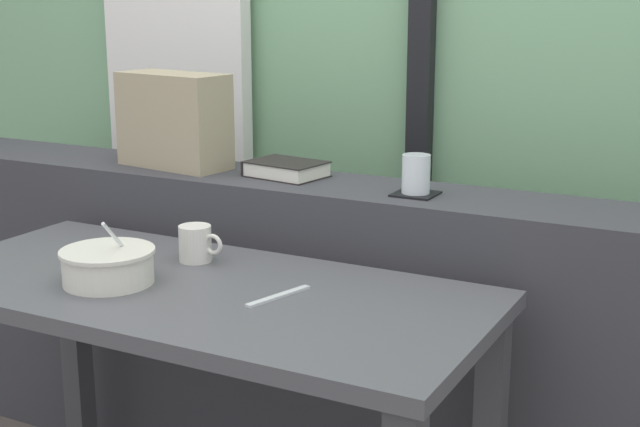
# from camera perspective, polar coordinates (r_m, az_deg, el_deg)

# --- Properties ---
(curtain_left_panel) EXTENTS (0.56, 0.06, 2.50)m
(curtain_left_panel) POSITION_cam_1_polar(r_m,az_deg,el_deg) (3.11, -9.23, 12.46)
(curtain_left_panel) COLOR white
(curtain_left_panel) RESTS_ON ground
(dark_console_ledge) EXTENTS (2.80, 0.29, 0.85)m
(dark_console_ledge) POSITION_cam_1_polar(r_m,az_deg,el_deg) (2.40, 1.00, -8.03)
(dark_console_ledge) COLOR #38383D
(dark_console_ledge) RESTS_ON ground
(breakfast_table) EXTENTS (1.28, 0.59, 0.71)m
(breakfast_table) POSITION_cam_1_polar(r_m,az_deg,el_deg) (1.98, -7.86, -7.67)
(breakfast_table) COLOR #414145
(breakfast_table) RESTS_ON ground
(coaster_square) EXTENTS (0.10, 0.10, 0.00)m
(coaster_square) POSITION_cam_1_polar(r_m,az_deg,el_deg) (2.16, 6.11, 1.25)
(coaster_square) COLOR black
(coaster_square) RESTS_ON dark_console_ledge
(juice_glass) EXTENTS (0.07, 0.07, 0.09)m
(juice_glass) POSITION_cam_1_polar(r_m,az_deg,el_deg) (2.15, 6.14, 2.41)
(juice_glass) COLOR white
(juice_glass) RESTS_ON coaster_square
(closed_book) EXTENTS (0.21, 0.17, 0.04)m
(closed_book) POSITION_cam_1_polar(r_m,az_deg,el_deg) (2.36, -2.19, 2.86)
(closed_book) COLOR black
(closed_book) RESTS_ON dark_console_ledge
(throw_pillow) EXTENTS (0.34, 0.18, 0.26)m
(throw_pillow) POSITION_cam_1_polar(r_m,az_deg,el_deg) (2.52, -9.30, 5.89)
(throw_pillow) COLOR tan
(throw_pillow) RESTS_ON dark_console_ledge
(soup_bowl) EXTENTS (0.20, 0.20, 0.15)m
(soup_bowl) POSITION_cam_1_polar(r_m,az_deg,el_deg) (1.98, -13.36, -3.30)
(soup_bowl) COLOR silver
(soup_bowl) RESTS_ON breakfast_table
(fork_utensil) EXTENTS (0.06, 0.17, 0.01)m
(fork_utensil) POSITION_cam_1_polar(r_m,az_deg,el_deg) (1.85, -2.66, -5.29)
(fork_utensil) COLOR silver
(fork_utensil) RESTS_ON breakfast_table
(ceramic_mug) EXTENTS (0.11, 0.08, 0.08)m
(ceramic_mug) POSITION_cam_1_polar(r_m,az_deg,el_deg) (2.10, -7.91, -1.91)
(ceramic_mug) COLOR silver
(ceramic_mug) RESTS_ON breakfast_table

